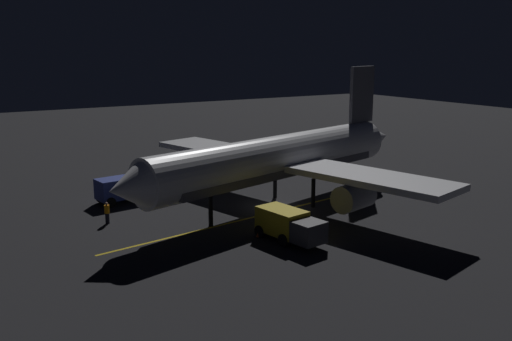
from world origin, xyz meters
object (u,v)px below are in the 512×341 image
airliner (281,159)px  baggage_truck (127,188)px  ground_crew_worker (107,213)px  traffic_cone_near_right (173,193)px  traffic_cone_far (258,234)px  traffic_cone_near_left (141,204)px  traffic_cone_under_wing (182,199)px  catering_truck (288,225)px

airliner → baggage_truck: bearing=51.7°
ground_crew_worker → baggage_truck: bearing=-32.7°
traffic_cone_near_right → traffic_cone_far: same height
baggage_truck → traffic_cone_far: size_ratio=11.17×
traffic_cone_near_left → traffic_cone_near_right: (1.86, -3.79, 0.00)m
traffic_cone_near_right → traffic_cone_under_wing: bearing=-179.3°
traffic_cone_near_right → traffic_cone_near_left: bearing=116.1°
airliner → traffic_cone_under_wing: airliner is taller
baggage_truck → traffic_cone_near_left: bearing=-171.2°
traffic_cone_far → traffic_cone_near_left: bearing=20.1°
airliner → catering_truck: size_ratio=5.89×
airliner → catering_truck: airliner is taller
airliner → traffic_cone_near_right: bearing=39.6°
traffic_cone_far → catering_truck: bearing=-143.2°
traffic_cone_near_left → baggage_truck: bearing=8.8°
baggage_truck → traffic_cone_near_right: size_ratio=11.17×
traffic_cone_far → airliner: bearing=-44.8°
traffic_cone_far → ground_crew_worker: bearing=43.1°
catering_truck → ground_crew_worker: bearing=42.1°
airliner → baggage_truck: size_ratio=5.43×
ground_crew_worker → traffic_cone_near_left: ground_crew_worker is taller
baggage_truck → traffic_cone_far: 15.36m
catering_truck → traffic_cone_near_right: catering_truck is taller
traffic_cone_far → traffic_cone_under_wing: bearing=3.2°
baggage_truck → traffic_cone_near_right: baggage_truck is taller
catering_truck → traffic_cone_under_wing: catering_truck is taller
ground_crew_worker → traffic_cone_near_left: size_ratio=3.16×
ground_crew_worker → traffic_cone_under_wing: ground_crew_worker is taller
airliner → traffic_cone_far: 9.35m
airliner → traffic_cone_under_wing: (5.89, 6.64, -3.93)m
baggage_truck → ground_crew_worker: 6.61m
airliner → traffic_cone_near_right: (8.06, 6.67, -3.93)m
traffic_cone_near_right → traffic_cone_under_wing: 2.16m
ground_crew_worker → traffic_cone_near_right: (5.09, -7.71, -0.64)m
airliner → traffic_cone_far: (-6.02, 5.97, -3.93)m
ground_crew_worker → airliner: bearing=-101.7°
airliner → traffic_cone_near_left: (6.20, 10.45, -3.93)m
traffic_cone_under_wing → traffic_cone_far: same height
traffic_cone_near_left → traffic_cone_far: (-12.22, -4.48, 0.00)m
ground_crew_worker → traffic_cone_near_right: bearing=-56.6°
traffic_cone_under_wing → airliner: bearing=-131.6°
catering_truck → traffic_cone_near_right: 16.05m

